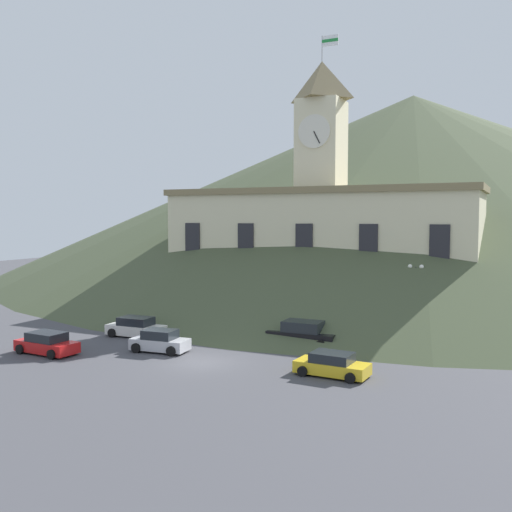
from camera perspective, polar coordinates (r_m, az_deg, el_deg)
The scene contains 14 objects.
ground_plane at distance 36.53m, azimuth -5.47°, elevation -10.54°, with size 160.00×160.00×0.00m, color #424247.
civic_building at distance 56.34m, azimuth 6.47°, elevation 1.51°, with size 30.19×9.73×26.47m.
banner_fence at distance 50.05m, azimuth 3.73°, elevation -5.00°, with size 29.43×0.12×2.69m.
hillside_backdrop at distance 104.21m, azimuth 15.31°, elevation 7.07°, with size 136.77×136.77×30.13m, color #424C33.
street_lamp_right at distance 55.05m, azimuth -6.35°, elevation -1.91°, with size 1.26×0.36×4.84m.
street_lamp_far_left at distance 50.00m, azimuth 5.00°, elevation -2.44°, with size 1.26×0.36×4.91m.
street_lamp_center at distance 47.58m, azimuth 15.66°, elevation -2.59°, with size 1.26×0.36×5.31m.
car_silver_hatch at distance 39.55m, azimuth -9.58°, elevation -8.43°, with size 4.04×2.29×1.50m.
car_white_taxi at distance 44.71m, azimuth -11.91°, elevation -7.01°, with size 4.55×2.23×1.50m.
car_black_suv at distance 40.67m, azimuth 4.71°, elevation -7.84°, with size 4.92×2.40×1.80m.
car_gray_pickup at distance 49.37m, azimuth -5.23°, elevation -5.77°, with size 5.42×2.64×1.75m.
car_red_sedan at distance 40.90m, azimuth -20.19°, elevation -8.23°, with size 4.51×2.36×1.45m.
car_yellow_coupe at distance 33.59m, azimuth 7.62°, elevation -10.75°, with size 4.30×2.34×1.35m.
pedestrian at distance 43.73m, azimuth 10.35°, elevation -6.97°, with size 0.39×0.40×1.64m.
Camera 1 is at (18.11, -30.39, 9.13)m, focal length 40.00 mm.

